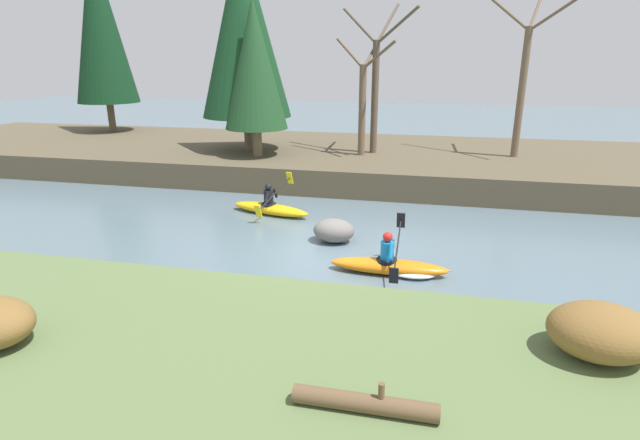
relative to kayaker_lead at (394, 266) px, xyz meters
name	(u,v)px	position (x,y,z in m)	size (l,w,h in m)	color
ground_plane	(305,254)	(-2.29, 0.72, -0.20)	(90.00, 90.00, 0.00)	slate
riverbank_near	(185,412)	(-2.29, -5.70, 0.07)	(44.00, 7.59, 0.54)	#5B7042
riverbank_far	(362,160)	(-2.29, 10.66, 0.29)	(44.00, 9.34, 0.97)	brown
conifer_tree_far_left	(99,23)	(-16.14, 13.19, 6.20)	(3.12, 3.12, 9.36)	brown
conifer_tree_left	(244,28)	(-7.01, 9.46, 5.67)	(3.68, 3.68, 8.40)	brown
conifer_tree_mid_left	(254,65)	(-6.19, 8.28, 4.28)	(2.47, 2.47, 5.94)	#7A664C
bare_tree_upstream	(363,99)	(-2.12, 9.40, 2.98)	(2.62, 2.59, 4.67)	brown
bare_tree_mid_upstream	(376,84)	(-1.70, 10.02, 3.55)	(3.26, 3.23, 5.89)	brown
bare_tree_mid_downstream	(524,77)	(3.91, 10.38, 3.84)	(3.58, 3.54, 6.50)	brown
shrub_clump_second	(601,332)	(3.26, -3.52, 0.75)	(1.49, 1.25, 0.81)	brown
kayaker_lead	(394,266)	(0.00, 0.00, 0.00)	(2.77, 2.06, 1.20)	orange
kayaker_middle	(271,208)	(-4.19, 3.76, 0.02)	(2.78, 2.05, 1.20)	yellow
boulder_midstream	(334,231)	(-1.76, 1.77, 0.12)	(1.12, 0.87, 0.63)	slate
driftwood_log	(365,403)	(0.08, -5.49, 0.47)	(1.84, 0.25, 0.44)	brown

